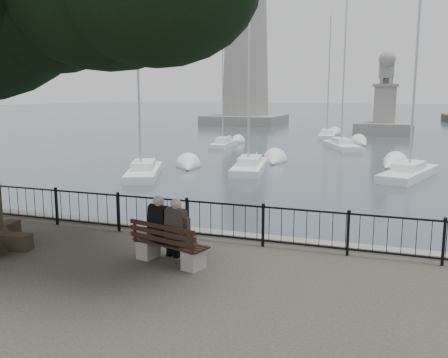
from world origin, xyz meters
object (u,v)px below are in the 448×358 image
at_px(lion_monument, 385,114).
at_px(person_right, 181,234).
at_px(person_left, 163,230).
at_px(bench, 169,249).
at_px(lighthouse, 246,27).

bearing_deg(lion_monument, person_right, -92.70).
bearing_deg(person_left, bench, -38.11).
bearing_deg(lighthouse, person_right, -73.93).
bearing_deg(bench, person_left, 141.89).
relative_size(person_right, lion_monument, 0.16).
xyz_separation_m(person_right, lion_monument, (2.33, 49.28, 0.62)).
xyz_separation_m(bench, person_right, (0.27, 0.04, 0.36)).
bearing_deg(person_right, lighthouse, 106.07).
xyz_separation_m(person_left, person_right, (0.47, -0.12, 0.00)).
height_order(bench, person_left, person_left).
bearing_deg(lion_monument, lighthouse, 148.89).
xyz_separation_m(person_left, lion_monument, (2.80, 49.15, 0.62)).
bearing_deg(person_left, lion_monument, 86.74).
xyz_separation_m(bench, lighthouse, (-17.40, 61.39, 12.48)).
distance_m(bench, person_right, 0.45).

